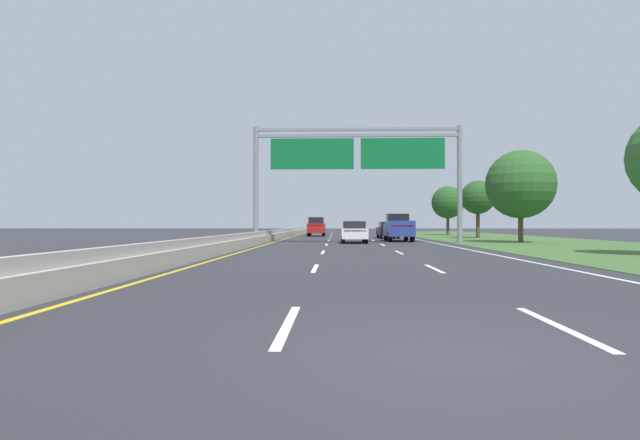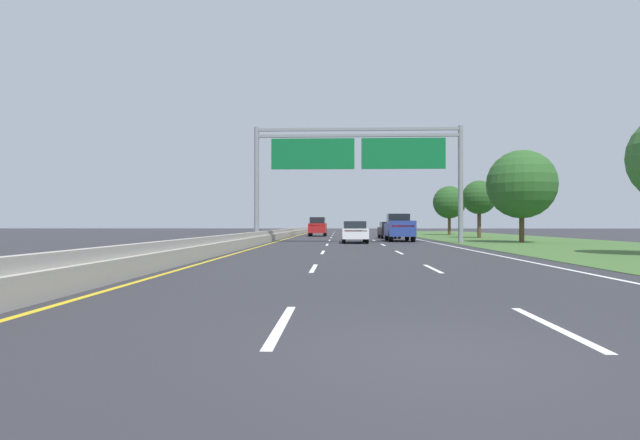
{
  "view_description": "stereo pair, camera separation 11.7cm",
  "coord_description": "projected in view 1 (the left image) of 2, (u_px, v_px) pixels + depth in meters",
  "views": [
    {
      "loc": [
        -1.17,
        -5.6,
        1.4
      ],
      "look_at": [
        -2.03,
        20.76,
        1.58
      ],
      "focal_mm": 28.94,
      "sensor_mm": 36.0,
      "label": 1
    },
    {
      "loc": [
        -1.05,
        -5.6,
        1.4
      ],
      "look_at": [
        -2.03,
        20.76,
        1.58
      ],
      "focal_mm": 28.94,
      "sensor_mm": 36.0,
      "label": 2
    }
  ],
  "objects": [
    {
      "name": "pickup_truck_blue",
      "position": [
        398.0,
        228.0,
        41.35
      ],
      "size": [
        2.05,
        5.42,
        2.2
      ],
      "rotation": [
        0.0,
        0.0,
        1.56
      ],
      "color": "navy",
      "rests_on": "ground"
    },
    {
      "name": "car_white_centre_lane_sedan",
      "position": [
        354.0,
        232.0,
        37.38
      ],
      "size": [
        1.85,
        4.41,
        1.57
      ],
      "rotation": [
        0.0,
        0.0,
        1.58
      ],
      "color": "silver",
      "rests_on": "ground"
    },
    {
      "name": "grass_verge_right",
      "position": [
        531.0,
        241.0,
        40.08
      ],
      "size": [
        14.0,
        110.0,
        0.02
      ],
      "primitive_type": "cube",
      "color": "#3D602D",
      "rests_on": "ground"
    },
    {
      "name": "roadside_tree_mid",
      "position": [
        521.0,
        184.0,
        37.66
      ],
      "size": [
        5.0,
        5.0,
        6.78
      ],
      "color": "#4C3823",
      "rests_on": "ground"
    },
    {
      "name": "overhead_sign_gantry",
      "position": [
        357.0,
        159.0,
        37.11
      ],
      "size": [
        15.06,
        0.42,
        8.44
      ],
      "color": "gray",
      "rests_on": "ground"
    },
    {
      "name": "car_red_left_lane_suv",
      "position": [
        317.0,
        226.0,
        57.87
      ],
      "size": [
        1.93,
        4.71,
        2.11
      ],
      "rotation": [
        0.0,
        0.0,
        1.56
      ],
      "color": "maroon",
      "rests_on": "ground"
    },
    {
      "name": "roadside_tree_distant",
      "position": [
        448.0,
        202.0,
        63.37
      ],
      "size": [
        3.99,
        3.99,
        6.03
      ],
      "color": "#4C3823",
      "rests_on": "ground"
    },
    {
      "name": "ground_plane",
      "position": [
        352.0,
        241.0,
        40.53
      ],
      "size": [
        220.0,
        220.0,
        0.0
      ],
      "primitive_type": "plane",
      "color": "#2B2B30"
    },
    {
      "name": "median_barrier_concrete",
      "position": [
        268.0,
        237.0,
        40.75
      ],
      "size": [
        0.6,
        110.0,
        0.85
      ],
      "color": "#A8A399",
      "rests_on": "ground"
    },
    {
      "name": "roadside_tree_far",
      "position": [
        478.0,
        198.0,
        50.02
      ],
      "size": [
        3.27,
        3.27,
        5.59
      ],
      "color": "#4C3823",
      "rests_on": "ground"
    },
    {
      "name": "car_black_right_lane_sedan",
      "position": [
        388.0,
        230.0,
        49.4
      ],
      "size": [
        1.89,
        4.43,
        1.57
      ],
      "rotation": [
        0.0,
        0.0,
        1.59
      ],
      "color": "black",
      "rests_on": "ground"
    },
    {
      "name": "lane_striping",
      "position": [
        352.0,
        242.0,
        40.08
      ],
      "size": [
        11.96,
        106.0,
        0.01
      ],
      "color": "white",
      "rests_on": "ground"
    }
  ]
}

